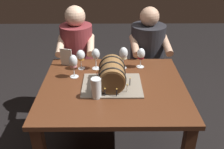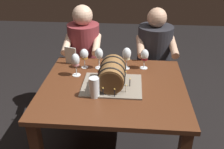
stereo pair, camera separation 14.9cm
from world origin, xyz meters
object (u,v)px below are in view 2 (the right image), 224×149
Objects in this scene: beer_pint at (94,88)px; wine_glass_rose at (76,61)px; barrel_cake at (112,75)px; wine_glass_white at (127,55)px; person_seated_left at (85,65)px; dining_table at (113,98)px; wine_glass_empty at (99,54)px; wine_glass_red at (145,56)px; wine_glass_amber at (84,55)px; menu_card at (71,56)px; person_seated_right at (153,67)px.

wine_glass_rose is at bearing 122.79° from beer_pint.
barrel_cake is 0.33m from wine_glass_white.
person_seated_left is (-0.35, 0.75, -0.30)m from barrel_cake.
person_seated_left is (-0.36, 0.75, -0.09)m from dining_table.
dining_table is at bearing -63.29° from wine_glass_empty.
wine_glass_red is 1.01× the size of wine_glass_amber.
barrel_cake is 2.83× the size of menu_card.
person_seated_left is at bearing -179.98° from person_seated_right.
person_seated_left is (-0.24, 0.91, -0.27)m from beer_pint.
wine_glass_white is 0.44m from wine_glass_rose.
wine_glass_red is (0.39, 0.03, -0.01)m from wine_glass_empty.
barrel_cake is (-0.01, -0.01, 0.21)m from dining_table.
beer_pint is at bearing -118.10° from person_seated_right.
dining_table is 0.84m from person_seated_left.
wine_glass_empty is 0.96× the size of wine_glass_rose.
menu_card is 0.91m from person_seated_right.
wine_glass_white is at bearing 2.18° from wine_glass_amber.
wine_glass_empty is 1.24× the size of beer_pint.
dining_table is 0.46m from wine_glass_amber.
menu_card is at bearing 113.70° from wine_glass_rose.
dining_table is 0.41m from wine_glass_empty.
wine_glass_empty is 0.24m from wine_glass_white.
menu_card is 0.14× the size of person_seated_left.
wine_glass_empty is 1.16× the size of menu_card.
menu_card reaches higher than dining_table.
person_seated_right is (0.37, 0.75, -0.29)m from barrel_cake.
beer_pint is at bearing -114.70° from wine_glass_white.
menu_card is (-0.50, 0.05, -0.05)m from wine_glass_white.
person_seated_left reaches higher than beer_pint.
person_seated_left is (-0.09, 0.46, -0.32)m from wine_glass_amber.
wine_glass_red is at bearing 5.60° from wine_glass_white.
wine_glass_rose reaches higher than beer_pint.
person_seated_left is at bearing 135.50° from wine_glass_white.
wine_glass_white is at bearing 73.36° from dining_table.
wine_glass_white is 0.36m from wine_glass_amber.
menu_card is 0.14× the size of person_seated_right.
person_seated_right is at bearing 35.85° from wine_glass_amber.
person_seated_left is (-0.45, 0.44, -0.33)m from wine_glass_white.
person_seated_right is (0.51, 0.46, -0.33)m from wine_glass_empty.
wine_glass_amber is (-0.52, -0.03, 0.00)m from wine_glass_red.
wine_glass_amber is at bearing -144.15° from person_seated_right.
dining_table is 5.95× the size of wine_glass_empty.
person_seated_left is 0.72m from person_seated_right.
wine_glass_white is 0.16× the size of person_seated_left.
wine_glass_red is at bearing 3.19° from wine_glass_amber.
wine_glass_amber is 0.15m from wine_glass_rose.
wine_glass_rose is at bearing -139.52° from wine_glass_empty.
dining_table is at bearing 52.51° from beer_pint.
person_seated_left is at bearing 115.08° from barrel_cake.
wine_glass_empty is at bearing -0.09° from wine_glass_amber.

